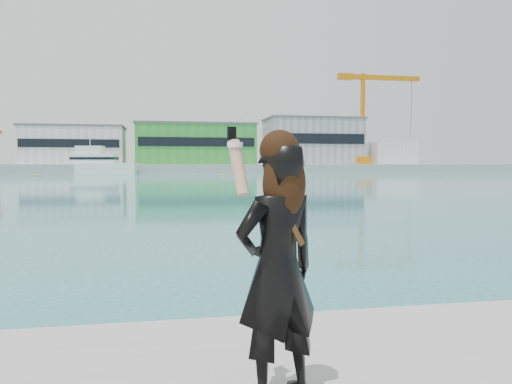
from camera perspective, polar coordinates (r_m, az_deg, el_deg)
The scene contains 12 objects.
far_quay at distance 133.67m, azimuth -10.45°, elevation 2.72°, with size 320.00×40.00×2.00m, color #9E9E99.
warehouse_white at distance 133.37m, azimuth -20.00°, elevation 5.05°, with size 24.48×15.35×9.50m.
warehouse_green at distance 132.05m, azimuth -6.98°, elevation 5.46°, with size 30.60×16.36×10.50m.
warehouse_grey_right at distance 138.04m, azimuth 6.45°, elevation 5.79°, with size 25.50×15.35×12.50m.
ancillary_shed at distance 144.23m, azimuth 15.08°, elevation 4.29°, with size 12.00×10.00×6.00m, color silver.
dock_crane at distance 137.49m, azimuth 12.55°, elevation 8.58°, with size 23.00×4.00×24.00m.
flagpole_right at distance 126.88m, azimuth -0.37°, elevation 5.25°, with size 1.28×0.16×8.00m.
motor_yacht at distance 115.92m, azimuth -17.75°, elevation 3.15°, with size 17.64×8.21×7.94m.
buoy_near at distance 78.50m, azimuth 4.88°, elevation 1.65°, with size 0.50×0.50×0.50m, color yellow.
buoy_far at distance 96.51m, azimuth -23.90°, elevation 1.69°, with size 0.50×0.50×0.50m, color yellow.
buoy_extra at distance 89.10m, azimuth -3.73°, elevation 1.86°, with size 0.50×0.50×0.50m, color yellow.
woman at distance 3.11m, azimuth 2.48°, elevation -8.06°, with size 0.68×0.57×1.69m.
Camera 1 is at (-1.10, -3.66, 2.27)m, focal length 35.00 mm.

